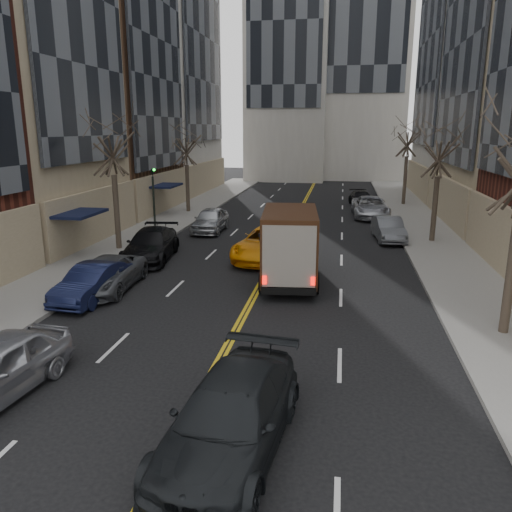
{
  "coord_description": "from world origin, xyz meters",
  "views": [
    {
      "loc": [
        3.33,
        -5.46,
        6.67
      ],
      "look_at": [
        0.41,
        11.65,
        2.2
      ],
      "focal_mm": 35.0,
      "sensor_mm": 36.0,
      "label": 1
    }
  ],
  "objects_px": {
    "taxi": "(268,244)",
    "observer_sedan": "(230,417)",
    "ups_truck": "(290,246)",
    "pedestrian": "(262,249)"
  },
  "relations": [
    {
      "from": "ups_truck",
      "to": "taxi",
      "type": "xyz_separation_m",
      "value": [
        -1.5,
        3.79,
        -0.83
      ]
    },
    {
      "from": "ups_truck",
      "to": "observer_sedan",
      "type": "relative_size",
      "value": 1.09
    },
    {
      "from": "taxi",
      "to": "pedestrian",
      "type": "xyz_separation_m",
      "value": [
        -0.11,
        -1.37,
        0.02
      ]
    },
    {
      "from": "taxi",
      "to": "observer_sedan",
      "type": "bearing_deg",
      "value": -76.74
    },
    {
      "from": "ups_truck",
      "to": "taxi",
      "type": "bearing_deg",
      "value": 106.2
    },
    {
      "from": "ups_truck",
      "to": "pedestrian",
      "type": "bearing_deg",
      "value": 118.31
    },
    {
      "from": "pedestrian",
      "to": "observer_sedan",
      "type": "bearing_deg",
      "value": -171.51
    },
    {
      "from": "observer_sedan",
      "to": "taxi",
      "type": "distance_m",
      "value": 16.1
    },
    {
      "from": "ups_truck",
      "to": "observer_sedan",
      "type": "bearing_deg",
      "value": -95.17
    },
    {
      "from": "observer_sedan",
      "to": "taxi",
      "type": "height_order",
      "value": "taxi"
    }
  ]
}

